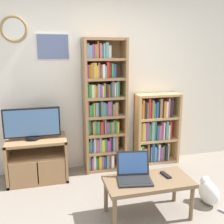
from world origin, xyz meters
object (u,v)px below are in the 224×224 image
(tv_stand, at_px, (38,159))
(coffee_table, at_px, (148,184))
(television, at_px, (32,124))
(bookshelf_tall, at_px, (103,108))
(remote_near_laptop, at_px, (166,175))
(cat, at_px, (208,192))
(laptop, at_px, (134,173))
(bookshelf_short, at_px, (155,129))

(tv_stand, distance_m, coffee_table, 1.63)
(television, height_order, bookshelf_tall, bookshelf_tall)
(remote_near_laptop, relative_size, cat, 0.36)
(remote_near_laptop, bearing_deg, television, -47.10)
(television, distance_m, laptop, 1.55)
(bookshelf_tall, relative_size, remote_near_laptop, 11.63)
(television, bearing_deg, bookshelf_short, 4.47)
(tv_stand, distance_m, laptop, 1.50)
(bookshelf_short, height_order, coffee_table, bookshelf_short)
(coffee_table, bearing_deg, television, 135.94)
(remote_near_laptop, bearing_deg, tv_stand, -47.71)
(bookshelf_short, distance_m, remote_near_laptop, 1.33)
(bookshelf_tall, relative_size, bookshelf_short, 1.73)
(bookshelf_tall, bearing_deg, television, -173.10)
(bookshelf_tall, xyz_separation_m, coffee_table, (0.20, -1.27, -0.56))
(tv_stand, xyz_separation_m, coffee_table, (1.15, -1.15, 0.07))
(remote_near_laptop, bearing_deg, laptop, -11.45)
(bookshelf_short, relative_size, laptop, 2.81)
(bookshelf_tall, bearing_deg, tv_stand, -172.42)
(bookshelf_short, distance_m, cat, 1.32)
(coffee_table, bearing_deg, bookshelf_tall, 99.08)
(television, distance_m, coffee_table, 1.71)
(laptop, bearing_deg, remote_near_laptop, 6.64)
(bookshelf_tall, relative_size, cat, 4.24)
(television, height_order, cat, television)
(bookshelf_tall, relative_size, coffee_table, 2.09)
(bookshelf_short, distance_m, coffee_table, 1.45)
(tv_stand, height_order, television, television)
(television, bearing_deg, laptop, -46.29)
(tv_stand, height_order, bookshelf_short, bookshelf_short)
(bookshelf_tall, xyz_separation_m, laptop, (0.06, -1.22, -0.44))
(bookshelf_short, relative_size, coffee_table, 1.21)
(laptop, bearing_deg, bookshelf_tall, 102.20)
(bookshelf_tall, height_order, remote_near_laptop, bookshelf_tall)
(coffee_table, xyz_separation_m, cat, (0.78, 0.05, -0.23))
(television, xyz_separation_m, coffee_table, (1.19, -1.15, -0.44))
(coffee_table, relative_size, cat, 2.03)
(television, height_order, laptop, television)
(coffee_table, xyz_separation_m, remote_near_laptop, (0.22, 0.04, 0.06))
(bookshelf_tall, relative_size, laptop, 4.88)
(tv_stand, distance_m, television, 0.51)
(remote_near_laptop, xyz_separation_m, cat, (0.56, 0.01, -0.29))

